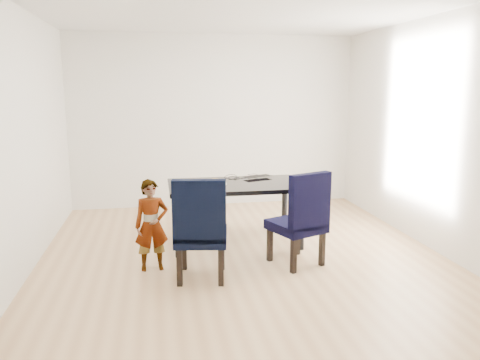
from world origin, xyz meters
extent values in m
cube|color=tan|center=(0.00, 0.00, -0.01)|extent=(4.50, 5.00, 0.01)
cube|color=white|center=(0.00, 0.00, 2.71)|extent=(4.50, 5.00, 0.01)
cube|color=white|center=(0.00, 2.50, 1.35)|extent=(4.50, 0.01, 2.70)
cube|color=white|center=(0.00, -2.50, 1.35)|extent=(4.50, 0.01, 2.70)
cube|color=silver|center=(-2.25, 0.00, 1.35)|extent=(0.01, 5.00, 2.70)
cube|color=white|center=(2.25, 0.00, 1.35)|extent=(0.01, 5.00, 2.70)
cube|color=black|center=(0.00, 0.50, 0.38)|extent=(1.60, 0.90, 0.75)
cube|color=black|center=(-0.52, -0.48, 0.52)|extent=(0.58, 0.60, 1.05)
cube|color=black|center=(0.53, -0.28, 0.51)|extent=(0.65, 0.66, 1.03)
imported|color=orange|center=(-1.00, -0.18, 0.48)|extent=(0.37, 0.27, 0.96)
cylinder|color=silver|center=(-0.25, 0.49, 0.76)|extent=(0.33, 0.33, 0.02)
ellipsoid|color=#BA7C42|center=(-0.25, 0.50, 0.79)|extent=(0.16, 0.11, 0.06)
imported|color=black|center=(0.32, 0.83, 0.76)|extent=(0.41, 0.33, 0.03)
torus|color=black|center=(0.03, 0.81, 0.75)|extent=(0.15, 0.15, 0.01)
camera|label=1|loc=(-0.93, -4.93, 1.88)|focal=35.00mm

